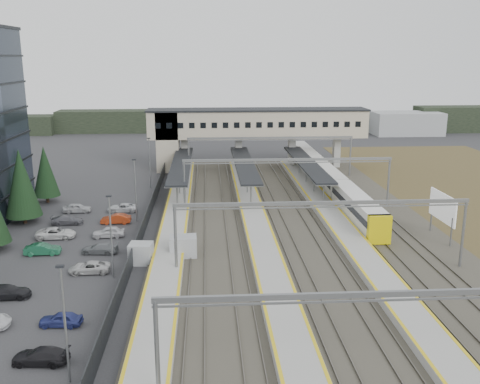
{
  "coord_description": "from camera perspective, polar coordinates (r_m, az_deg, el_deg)",
  "views": [
    {
      "loc": [
        1.08,
        -56.15,
        20.43
      ],
      "look_at": [
        5.16,
        8.54,
        4.0
      ],
      "focal_mm": 40.0,
      "sensor_mm": 36.0,
      "label": 1
    }
  ],
  "objects": [
    {
      "name": "canopies",
      "position": [
        84.98,
        0.46,
        3.02
      ],
      "size": [
        23.1,
        30.0,
        3.28
      ],
      "color": "black",
      "rests_on": "ground"
    },
    {
      "name": "rail_corridor",
      "position": [
        64.91,
        3.89,
        -3.89
      ],
      "size": [
        34.0,
        90.0,
        0.92
      ],
      "color": "#39362D",
      "rests_on": "ground"
    },
    {
      "name": "lampposts",
      "position": [
        60.3,
        -12.14,
        -1.58
      ],
      "size": [
        0.5,
        53.25,
        8.07
      ],
      "color": "slate",
      "rests_on": "ground"
    },
    {
      "name": "treeline_far",
      "position": [
        151.17,
        5.11,
        7.53
      ],
      "size": [
        170.0,
        19.0,
        7.0
      ],
      "color": "black",
      "rests_on": "ground"
    },
    {
      "name": "gantries",
      "position": [
        61.86,
        6.66,
        0.63
      ],
      "size": [
        28.4,
        62.28,
        7.17
      ],
      "color": "slate",
      "rests_on": "ground"
    },
    {
      "name": "ground",
      "position": [
        59.76,
        -4.45,
        -5.81
      ],
      "size": [
        220.0,
        220.0,
        0.0
      ],
      "primitive_type": "plane",
      "color": "#2B2B2D",
      "rests_on": "ground"
    },
    {
      "name": "car_park",
      "position": [
        55.15,
        -18.84,
        -7.65
      ],
      "size": [
        10.64,
        44.54,
        1.29
      ],
      "color": "silver",
      "rests_on": "ground"
    },
    {
      "name": "billboard",
      "position": [
        64.86,
        20.79,
        -1.67
      ],
      "size": [
        0.32,
        6.37,
        5.48
      ],
      "color": "slate",
      "rests_on": "ground"
    },
    {
      "name": "fence",
      "position": [
        64.61,
        -10.19,
        -3.51
      ],
      "size": [
        0.08,
        90.0,
        2.0
      ],
      "color": "#26282B",
      "rests_on": "ground"
    },
    {
      "name": "footbridge",
      "position": [
        99.16,
        0.25,
        6.98
      ],
      "size": [
        40.4,
        6.4,
        11.2
      ],
      "color": "#AFA48D",
      "rests_on": "ground"
    },
    {
      "name": "relay_cabin_far",
      "position": [
        55.53,
        -10.52,
        -6.45
      ],
      "size": [
        2.5,
        2.16,
        2.11
      ],
      "color": "#929497",
      "rests_on": "ground"
    },
    {
      "name": "train",
      "position": [
        85.79,
        9.23,
        1.53
      ],
      "size": [
        2.59,
        54.05,
        3.26
      ],
      "color": "silver",
      "rests_on": "ground"
    },
    {
      "name": "relay_cabin_near",
      "position": [
        56.34,
        -6.07,
        -5.85
      ],
      "size": [
        2.88,
        2.16,
        2.33
      ],
      "color": "#929497",
      "rests_on": "ground"
    }
  ]
}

